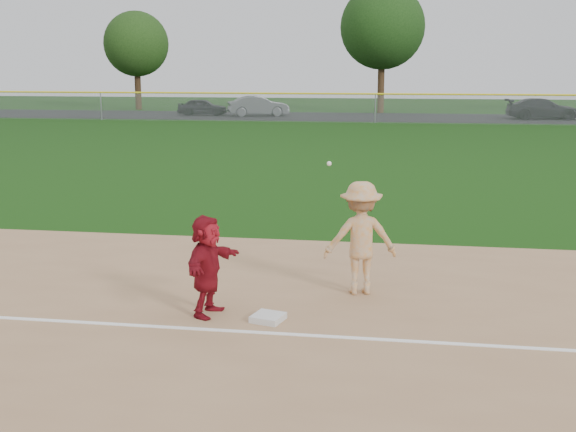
# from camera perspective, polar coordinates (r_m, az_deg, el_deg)

# --- Properties ---
(ground) EXTENTS (160.00, 160.00, 0.00)m
(ground) POSITION_cam_1_polar(r_m,az_deg,el_deg) (11.44, -1.19, -7.91)
(ground) COLOR #133A0B
(ground) RESTS_ON ground
(foul_line) EXTENTS (60.00, 0.10, 0.01)m
(foul_line) POSITION_cam_1_polar(r_m,az_deg,el_deg) (10.69, -1.96, -9.20)
(foul_line) COLOR white
(foul_line) RESTS_ON infield_dirt
(parking_asphalt) EXTENTS (120.00, 10.00, 0.01)m
(parking_asphalt) POSITION_cam_1_polar(r_m,az_deg,el_deg) (56.76, 7.12, 7.76)
(parking_asphalt) COLOR black
(parking_asphalt) RESTS_ON ground
(first_base) EXTENTS (0.54, 0.54, 0.10)m
(first_base) POSITION_cam_1_polar(r_m,az_deg,el_deg) (11.17, -1.59, -8.03)
(first_base) COLOR silver
(first_base) RESTS_ON infield_dirt
(base_runner) EXTENTS (0.76, 1.55, 1.60)m
(base_runner) POSITION_cam_1_polar(r_m,az_deg,el_deg) (11.29, -6.40, -3.89)
(base_runner) COLOR maroon
(base_runner) RESTS_ON infield_dirt
(car_left) EXTENTS (4.04, 1.87, 1.34)m
(car_left) POSITION_cam_1_polar(r_m,az_deg,el_deg) (58.73, -6.76, 8.56)
(car_left) COLOR black
(car_left) RESTS_ON parking_asphalt
(car_mid) EXTENTS (5.05, 3.19, 1.57)m
(car_mid) POSITION_cam_1_polar(r_m,az_deg,el_deg) (57.57, -2.36, 8.68)
(car_mid) COLOR #4F5156
(car_mid) RESTS_ON parking_asphalt
(car_right) EXTENTS (5.41, 2.49, 1.53)m
(car_right) POSITION_cam_1_polar(r_m,az_deg,el_deg) (57.22, 19.47, 7.99)
(car_right) COLOR black
(car_right) RESTS_ON parking_asphalt
(first_base_play) EXTENTS (1.38, 1.35, 2.38)m
(first_base_play) POSITION_cam_1_polar(r_m,az_deg,el_deg) (12.32, 5.76, -1.73)
(first_base_play) COLOR #ACABAE
(first_base_play) RESTS_ON infield_dirt
(outfield_fence) EXTENTS (110.00, 0.12, 110.00)m
(outfield_fence) POSITION_cam_1_polar(r_m,az_deg,el_deg) (50.67, 6.93, 9.51)
(outfield_fence) COLOR #999EA0
(outfield_fence) RESTS_ON ground
(tree_1) EXTENTS (5.80, 5.80, 8.75)m
(tree_1) POSITION_cam_1_polar(r_m,az_deg,el_deg) (67.98, -11.91, 13.15)
(tree_1) COLOR #322012
(tree_1) RESTS_ON ground
(tree_2) EXTENTS (7.00, 7.00, 10.58)m
(tree_2) POSITION_cam_1_polar(r_m,az_deg,el_deg) (62.21, 7.47, 14.59)
(tree_2) COLOR #382514
(tree_2) RESTS_ON ground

